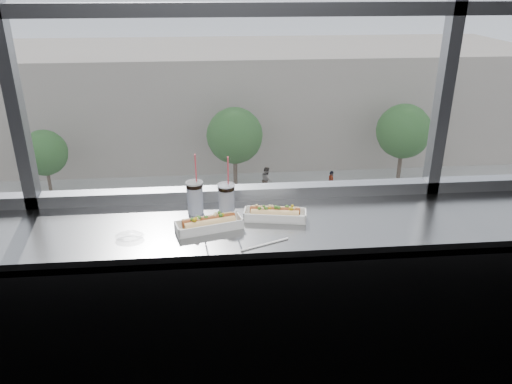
{
  "coord_description": "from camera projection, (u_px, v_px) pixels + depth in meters",
  "views": [
    {
      "loc": [
        -0.13,
        -0.8,
        2.14
      ],
      "look_at": [
        0.06,
        1.23,
        1.25
      ],
      "focal_mm": 35.0,
      "sensor_mm": 36.0,
      "label": 1
    }
  ],
  "objects": [
    {
      "name": "wall_back_lower",
      "position": [
        240.0,
        289.0,
        2.75
      ],
      "size": [
        6.0,
        0.0,
        6.0
      ],
      "primitive_type": "plane",
      "rotation": [
        1.57,
        0.0,
        0.0
      ],
      "color": "black",
      "rests_on": "ground"
    },
    {
      "name": "counter",
      "position": [
        242.0,
        228.0,
        2.29
      ],
      "size": [
        6.0,
        0.55,
        0.06
      ],
      "primitive_type": "cube",
      "color": "gray",
      "rests_on": "ground"
    },
    {
      "name": "counter_fascia",
      "position": [
        248.0,
        356.0,
        2.26
      ],
      "size": [
        6.0,
        0.04,
        1.04
      ],
      "primitive_type": "cube",
      "color": "gray",
      "rests_on": "ground"
    },
    {
      "name": "hotdog_tray_left",
      "position": [
        209.0,
        223.0,
        2.2
      ],
      "size": [
        0.31,
        0.17,
        0.07
      ],
      "rotation": [
        0.0,
        0.0,
        0.26
      ],
      "color": "white",
      "rests_on": "counter"
    },
    {
      "name": "hotdog_tray_right",
      "position": [
        275.0,
        213.0,
        2.3
      ],
      "size": [
        0.3,
        0.14,
        0.07
      ],
      "rotation": [
        0.0,
        0.0,
        -0.18
      ],
      "color": "white",
      "rests_on": "counter"
    },
    {
      "name": "soda_cup_left",
      "position": [
        195.0,
        196.0,
        2.33
      ],
      "size": [
        0.08,
        0.08,
        0.3
      ],
      "color": "white",
      "rests_on": "counter"
    },
    {
      "name": "soda_cup_right",
      "position": [
        226.0,
        198.0,
        2.31
      ],
      "size": [
        0.08,
        0.08,
        0.3
      ],
      "color": "white",
      "rests_on": "counter"
    },
    {
      "name": "loose_straw",
      "position": [
        265.0,
        244.0,
        2.08
      ],
      "size": [
        0.21,
        0.09,
        0.01
      ],
      "primitive_type": "cylinder",
      "rotation": [
        0.0,
        1.57,
        0.39
      ],
      "color": "white",
      "rests_on": "counter"
    },
    {
      "name": "wrapper",
      "position": [
        130.0,
        236.0,
        2.13
      ],
      "size": [
        0.11,
        0.08,
        0.03
      ],
      "primitive_type": "ellipsoid",
      "color": "silver",
      "rests_on": "counter"
    },
    {
      "name": "plaza_ground",
      "position": [
        212.0,
        126.0,
        47.06
      ],
      "size": [
        120.0,
        120.0,
        0.0
      ],
      "primitive_type": "plane",
      "color": "#9A9790",
      "rests_on": "ground"
    },
    {
      "name": "street_asphalt",
      "position": [
        218.0,
        253.0,
        25.6
      ],
      "size": [
        80.0,
        10.0,
        0.06
      ],
      "primitive_type": "cube",
      "color": "black",
      "rests_on": "plaza_ground"
    },
    {
      "name": "far_sidewalk",
      "position": [
        215.0,
        191.0,
        32.91
      ],
      "size": [
        80.0,
        6.0,
        0.04
      ],
      "primitive_type": "cube",
      "color": "#9A9790",
      "rests_on": "plaza_ground"
    },
    {
      "name": "far_building",
      "position": [
        212.0,
        97.0,
        40.44
      ],
      "size": [
        50.0,
        14.0,
        8.0
      ],
      "primitive_type": "cube",
      "color": "gray",
      "rests_on": "plaza_ground"
    },
    {
      "name": "car_near_b",
      "position": [
        3.0,
        287.0,
        20.71
      ],
      "size": [
        3.76,
        7.29,
        2.33
      ],
      "primitive_type": "imported",
      "rotation": [
        0.0,
        0.0,
        1.7
      ],
      "color": "black",
      "rests_on": "street_asphalt"
    },
    {
      "name": "car_far_b",
      "position": [
        284.0,
        198.0,
        29.14
      ],
      "size": [
        3.13,
        6.71,
        2.19
      ],
      "primitive_type": "imported",
      "rotation": [
        0.0,
        0.0,
        1.51
      ],
      "color": "#994C30",
      "rests_on": "street_asphalt"
    },
    {
      "name": "car_near_d",
      "position": [
        342.0,
        273.0,
        22.01
      ],
      "size": [
        3.17,
        6.16,
        1.97
      ],
      "primitive_type": "imported",
      "rotation": [
        0.0,
        0.0,
        1.45
      ],
      "color": "beige",
      "rests_on": "street_asphalt"
    },
    {
      "name": "car_far_c",
      "position": [
        404.0,
        194.0,
        29.78
      ],
      "size": [
        2.84,
        6.43,
        2.12
      ],
      "primitive_type": "imported",
      "rotation": [
        0.0,
        0.0,
        1.6
      ],
      "color": "#B8B8B8",
      "rests_on": "street_asphalt"
    },
    {
      "name": "car_far_a",
      "position": [
        31.0,
        211.0,
        27.99
      ],
      "size": [
        2.48,
        5.57,
        1.83
      ],
      "primitive_type": "imported",
      "rotation": [
        0.0,
        0.0,
        1.54
      ],
      "color": "#393939",
      "rests_on": "street_asphalt"
    },
    {
      "name": "pedestrian_c",
      "position": [
        267.0,
        177.0,
        32.3
      ],
      "size": [
        0.7,
        0.93,
        2.1
      ],
      "primitive_type": "imported",
      "rotation": [
        0.0,
        0.0,
        1.57
      ],
      "color": "#66605B",
      "rests_on": "far_sidewalk"
    },
    {
      "name": "pedestrian_d",
      "position": [
        331.0,
        180.0,
        32.15
      ],
      "size": [
        0.63,
        0.84,
        1.89
      ],
      "primitive_type": "imported",
      "rotation": [
        0.0,
        0.0,
        1.57
      ],
      "color": "#66605B",
      "rests_on": "far_sidewalk"
    },
    {
      "name": "tree_left",
      "position": [
        44.0,
        153.0,
        30.81
      ],
      "size": [
        2.86,
        2.86,
        4.47
      ],
      "color": "#47382B",
      "rests_on": "far_sidewalk"
    },
    {
      "name": "tree_center",
      "position": [
        235.0,
        136.0,
        31.51
      ],
      "size": [
        3.59,
        3.59,
        5.6
      ],
      "color": "#47382B",
      "rests_on": "far_sidewalk"
    },
    {
      "name": "tree_right",
      "position": [
        404.0,
        131.0,
        32.46
      ],
      "size": [
        3.57,
        3.57,
        5.57
      ],
      "color": "#47382B",
      "rests_on": "far_sidewalk"
    }
  ]
}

